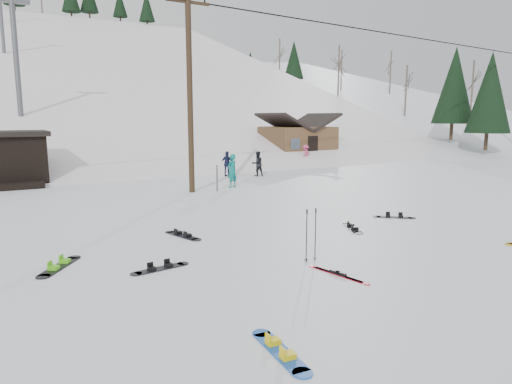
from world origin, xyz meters
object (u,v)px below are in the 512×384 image
cabin (297,142)px  hero_snowboard (280,351)px  utility_pole (190,89)px  hero_skis (338,274)px

cabin → hero_snowboard: (-17.46, -24.35, -1.45)m
utility_pole → hero_snowboard: size_ratio=5.78×
utility_pole → cabin: bearing=37.6°
cabin → hero_snowboard: bearing=-125.6°
cabin → hero_skis: cabin is taller
utility_pole → cabin: (13.00, 10.00, -3.20)m
utility_pole → hero_snowboard: utility_pole is taller
utility_pole → hero_snowboard: 15.74m
cabin → utility_pole: bearing=-142.4°
utility_pole → hero_skis: bearing=-97.1°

